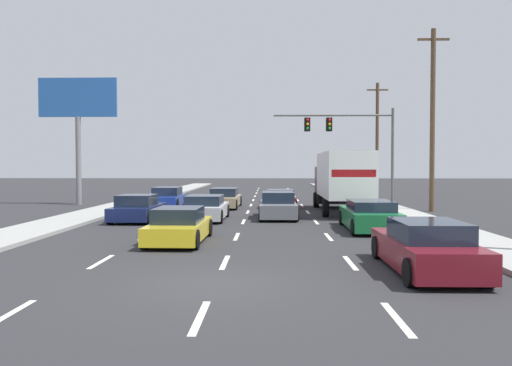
% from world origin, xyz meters
% --- Properties ---
extents(ground_plane, '(140.00, 140.00, 0.00)m').
position_xyz_m(ground_plane, '(0.00, 25.00, 0.00)').
color(ground_plane, '#2B2B2D').
extents(sidewalk_right, '(2.51, 80.00, 0.14)m').
position_xyz_m(sidewalk_right, '(8.20, 20.00, 0.07)').
color(sidewalk_right, '#9E9E99').
rests_on(sidewalk_right, ground_plane).
extents(sidewalk_left, '(2.51, 80.00, 0.14)m').
position_xyz_m(sidewalk_left, '(-8.20, 20.00, 0.07)').
color(sidewalk_left, '#9E9E99').
rests_on(sidewalk_left, ground_plane).
extents(lane_markings, '(6.94, 57.00, 0.01)m').
position_xyz_m(lane_markings, '(-0.00, 20.08, 0.00)').
color(lane_markings, silver).
rests_on(lane_markings, ground_plane).
extents(car_blue, '(1.94, 4.28, 1.28)m').
position_xyz_m(car_blue, '(-5.26, 20.83, 0.58)').
color(car_blue, '#1E389E').
rests_on(car_blue, ground_plane).
extents(car_navy, '(2.02, 4.20, 1.26)m').
position_xyz_m(car_navy, '(-5.04, 12.78, 0.56)').
color(car_navy, '#141E4C').
rests_on(car_navy, ground_plane).
extents(car_tan, '(1.97, 4.58, 1.23)m').
position_xyz_m(car_tan, '(-1.59, 20.52, 0.56)').
color(car_tan, tan).
rests_on(car_tan, ground_plane).
extents(car_silver, '(2.03, 4.17, 1.22)m').
position_xyz_m(car_silver, '(-1.87, 13.20, 0.57)').
color(car_silver, '#B7BABF').
rests_on(car_silver, ground_plane).
extents(car_yellow, '(1.87, 4.20, 1.21)m').
position_xyz_m(car_yellow, '(-1.88, 6.10, 0.55)').
color(car_yellow, yellow).
rests_on(car_yellow, ground_plane).
extents(car_red, '(1.97, 4.53, 1.15)m').
position_xyz_m(car_red, '(1.90, 20.48, 0.53)').
color(car_red, red).
rests_on(car_red, ground_plane).
extents(car_gray, '(1.88, 4.49, 1.33)m').
position_xyz_m(car_gray, '(1.65, 14.27, 0.60)').
color(car_gray, slate).
rests_on(car_gray, ground_plane).
extents(box_truck, '(2.60, 9.00, 3.35)m').
position_xyz_m(box_truck, '(5.24, 17.28, 1.95)').
color(box_truck, white).
rests_on(box_truck, ground_plane).
extents(car_green, '(2.02, 4.67, 1.23)m').
position_xyz_m(car_green, '(5.30, 9.58, 0.58)').
color(car_green, '#196B38').
rests_on(car_green, ground_plane).
extents(car_maroon, '(1.88, 4.51, 1.29)m').
position_xyz_m(car_maroon, '(5.09, 1.49, 0.59)').
color(car_maroon, maroon).
rests_on(car_maroon, ground_plane).
extents(traffic_signal_mast, '(8.56, 0.69, 6.72)m').
position_xyz_m(traffic_signal_mast, '(6.46, 25.15, 5.03)').
color(traffic_signal_mast, '#595B56').
rests_on(traffic_signal_mast, ground_plane).
extents(utility_pole_mid, '(1.80, 0.28, 10.42)m').
position_xyz_m(utility_pole_mid, '(10.55, 18.16, 5.35)').
color(utility_pole_mid, brown).
rests_on(utility_pole_mid, ground_plane).
extents(utility_pole_far, '(1.80, 0.28, 9.75)m').
position_xyz_m(utility_pole_far, '(10.54, 32.90, 5.02)').
color(utility_pole_far, brown).
rests_on(utility_pole_far, ground_plane).
extents(roadside_billboard, '(5.26, 0.36, 8.51)m').
position_xyz_m(roadside_billboard, '(-11.61, 22.61, 6.28)').
color(roadside_billboard, slate).
rests_on(roadside_billboard, ground_plane).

